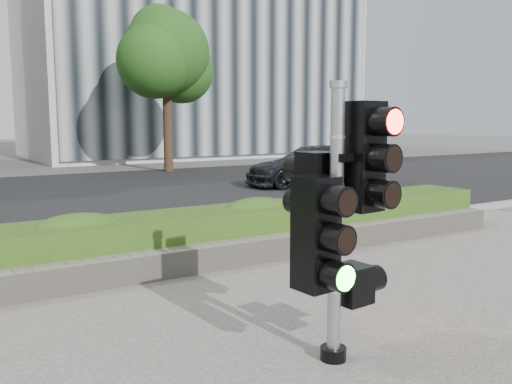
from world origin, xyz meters
The scene contains 9 objects.
ground centered at (0.00, 0.00, 0.00)m, with size 120.00×120.00×0.00m, color #51514C.
road centered at (0.00, 10.00, 0.01)m, with size 60.00×13.00×0.02m, color black.
curb centered at (0.00, 3.15, 0.06)m, with size 60.00×0.25×0.12m, color gray.
stone_wall centered at (0.00, 1.90, 0.20)m, with size 12.00×0.32×0.34m, color gray.
hedge centered at (0.00, 2.55, 0.37)m, with size 12.00×1.00×0.68m, color #5A902C.
building_right centered at (11.00, 25.00, 6.00)m, with size 18.00×10.00×12.00m, color #B7B7B2.
tree_right centered at (5.48, 15.55, 4.48)m, with size 4.10×3.58×6.53m.
traffic_signal centered at (0.00, -1.09, 1.30)m, with size 0.81×0.62×2.30m.
car_dark centered at (7.46, 8.84, 0.63)m, with size 1.72×4.22×1.23m, color black.
Camera 1 is at (-2.86, -4.44, 2.02)m, focal length 38.00 mm.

